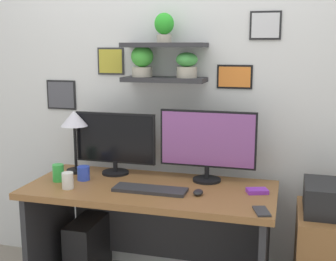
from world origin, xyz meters
name	(u,v)px	position (x,y,z in m)	size (l,w,h in m)	color
back_wall_assembly	(169,82)	(0.00, 0.44, 1.36)	(4.40, 0.24, 2.70)	silver
desk	(153,217)	(0.00, 0.05, 0.54)	(1.52, 0.68, 0.75)	brown
monitor_left	(115,141)	(-0.31, 0.22, 0.97)	(0.56, 0.18, 0.41)	black
monitor_right	(208,143)	(0.31, 0.22, 1.00)	(0.61, 0.18, 0.45)	black
keyboard	(150,190)	(0.03, -0.08, 0.76)	(0.44, 0.14, 0.02)	#2D2D33
computer_mouse	(198,192)	(0.31, -0.07, 0.77)	(0.06, 0.09, 0.03)	black
desk_lamp	(74,124)	(-0.59, 0.17, 1.09)	(0.18, 0.18, 0.43)	black
cell_phone	(262,211)	(0.69, -0.25, 0.76)	(0.07, 0.14, 0.01)	#2D2D33
coffee_mug	(83,173)	(-0.46, 0.02, 0.80)	(0.08, 0.08, 0.09)	blue
pen_cup	(68,181)	(-0.47, -0.16, 0.80)	(0.07, 0.07, 0.10)	white
scissors_tray	(257,191)	(0.64, 0.06, 0.76)	(0.12, 0.08, 0.02)	purple
water_cup	(58,173)	(-0.60, -0.05, 0.81)	(0.07, 0.07, 0.11)	green
computer_tower_left	(88,250)	(-0.49, 0.12, 0.22)	(0.18, 0.40, 0.44)	black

